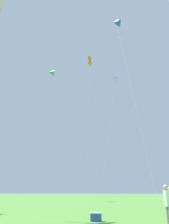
% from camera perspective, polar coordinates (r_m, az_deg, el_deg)
% --- Properties ---
extents(kite_purple_streamer, '(3.78, 10.58, 29.12)m').
position_cam_1_polar(kite_purple_streamer, '(54.53, 7.76, 6.69)').
color(kite_purple_streamer, purple).
rests_on(kite_purple_streamer, ground_plane).
extents(kite_green_small, '(2.66, 12.10, 29.36)m').
position_cam_1_polar(kite_green_small, '(54.15, -8.62, 10.09)').
color(kite_green_small, green).
rests_on(kite_green_small, ground_plane).
extents(kite_blue_delta, '(2.95, 10.12, 25.45)m').
position_cam_1_polar(kite_blue_delta, '(34.89, 8.31, 21.97)').
color(kite_blue_delta, blue).
rests_on(kite_blue_delta, ground_plane).
extents(kite_orange_box, '(1.49, 11.52, 29.87)m').
position_cam_1_polar(kite_orange_box, '(49.74, 1.37, 12.99)').
color(kite_orange_box, orange).
rests_on(kite_orange_box, ground_plane).
extents(person_in_blue_jacket, '(0.35, 0.55, 1.78)m').
position_cam_1_polar(person_in_blue_jacket, '(10.95, 20.76, -20.98)').
color(person_in_blue_jacket, gray).
rests_on(person_in_blue_jacket, ground_plane).
extents(picnic_cooler, '(0.60, 0.40, 0.44)m').
position_cam_1_polar(picnic_cooler, '(12.98, 3.03, -25.57)').
color(picnic_cooler, '#2351B2').
rests_on(picnic_cooler, ground_plane).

